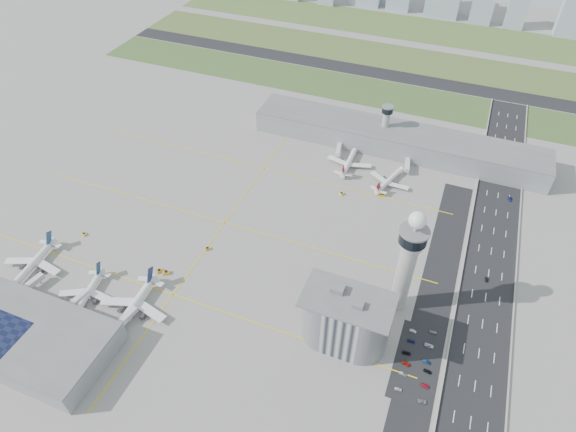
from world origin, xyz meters
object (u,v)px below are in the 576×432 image
at_px(admin_building, 346,320).
at_px(airplane_near_b, 85,294).
at_px(jet_bridge_near_1, 67,311).
at_px(car_hw_1, 486,279).
at_px(tug_1, 159,271).
at_px(car_lot_3, 407,353).
at_px(tug_5, 382,195).
at_px(car_hw_4, 495,143).
at_px(secondary_tower, 386,122).
at_px(car_lot_10, 429,346).
at_px(tug_0, 84,234).
at_px(car_lot_0, 398,389).
at_px(car_lot_11, 433,332).
at_px(tug_3, 207,248).
at_px(car_hw_2, 510,199).
at_px(jet_bridge_far_0, 339,146).
at_px(car_lot_1, 403,374).
at_px(airplane_near_c, 131,305).
at_px(jet_bridge_far_1, 407,161).
at_px(jet_bridge_near_2, 116,330).
at_px(jet_bridge_near_0, 21,294).
at_px(car_lot_2, 406,364).
at_px(airplane_far_a, 350,158).
at_px(tug_2, 166,272).
at_px(tug_4, 342,194).
at_px(control_tower, 408,259).
at_px(airplane_near_a, 30,262).
at_px(airplane_far_b, 390,177).
at_px(car_lot_9, 426,362).
at_px(car_lot_5, 413,331).
at_px(car_lot_8, 427,371).
at_px(car_lot_7, 425,386).
at_px(car_lot_4, 411,341).
at_px(car_lot_6, 422,401).

height_order(admin_building, airplane_near_b, admin_building).
height_order(jet_bridge_near_1, car_hw_1, jet_bridge_near_1).
distance_m(tug_1, car_lot_3, 138.42).
distance_m(tug_5, car_hw_4, 110.81).
relative_size(secondary_tower, car_lot_10, 7.30).
bearing_deg(tug_0, car_lot_0, -78.31).
distance_m(tug_1, car_hw_4, 259.39).
height_order(car_lot_0, car_lot_11, car_lot_0).
distance_m(tug_3, car_hw_2, 196.52).
xyz_separation_m(jet_bridge_far_0, car_lot_1, (81.35, -162.50, -2.28)).
distance_m(admin_building, tug_3, 96.26).
bearing_deg(tug_5, jet_bridge_far_0, 29.56).
relative_size(airplane_near_c, jet_bridge_far_1, 3.16).
bearing_deg(jet_bridge_near_2, jet_bridge_near_0, 100.00).
bearing_deg(car_lot_2, jet_bridge_near_0, 108.96).
distance_m(airplane_far_a, tug_5, 39.37).
bearing_deg(tug_3, jet_bridge_near_2, -51.81).
height_order(jet_bridge_far_0, car_lot_3, jet_bridge_far_0).
bearing_deg(car_lot_10, tug_0, 91.36).
bearing_deg(tug_2, jet_bridge_far_0, 129.18).
relative_size(jet_bridge_far_1, tug_4, 4.81).
height_order(jet_bridge_far_1, tug_1, jet_bridge_far_1).
xyz_separation_m(control_tower, airplane_near_a, (-194.09, -51.75, -29.31)).
bearing_deg(car_lot_1, admin_building, 77.83).
distance_m(airplane_far_b, jet_bridge_far_0, 50.57).
distance_m(admin_building, car_lot_10, 44.07).
height_order(jet_bridge_far_1, car_lot_9, jet_bridge_far_1).
height_order(control_tower, car_lot_9, control_tower).
xyz_separation_m(tug_3, car_lot_5, (122.18, -11.53, -0.29)).
distance_m(jet_bridge_near_1, car_lot_8, 180.33).
bearing_deg(jet_bridge_far_0, tug_5, 36.17).
xyz_separation_m(jet_bridge_far_0, car_lot_11, (90.79, -134.57, -2.31)).
bearing_deg(jet_bridge_near_0, airplane_near_a, 37.79).
bearing_deg(car_lot_10, tug_5, 26.37).
height_order(jet_bridge_near_2, jet_bridge_far_0, same).
xyz_separation_m(car_lot_2, car_lot_7, (10.24, -7.85, 0.02)).
xyz_separation_m(jet_bridge_far_0, car_lot_9, (90.39, -152.36, -2.25)).
xyz_separation_m(airplane_near_b, car_lot_2, (163.86, 24.91, -4.61)).
relative_size(airplane_far_b, car_lot_4, 9.59).
relative_size(secondary_tower, tug_0, 11.64).
relative_size(airplane_near_c, tug_3, 15.42).
bearing_deg(car_lot_2, jet_bridge_far_0, 36.07).
height_order(airplane_far_b, car_lot_11, airplane_far_b).
height_order(jet_bridge_near_0, car_lot_5, jet_bridge_near_0).
height_order(tug_1, car_lot_11, tug_1).
distance_m(car_lot_2, car_lot_6, 18.78).
height_order(airplane_near_a, car_lot_7, airplane_near_a).
bearing_deg(airplane_near_a, jet_bridge_near_2, 69.60).
bearing_deg(car_lot_11, car_lot_5, 104.86).
height_order(car_lot_11, car_hw_2, car_hw_2).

